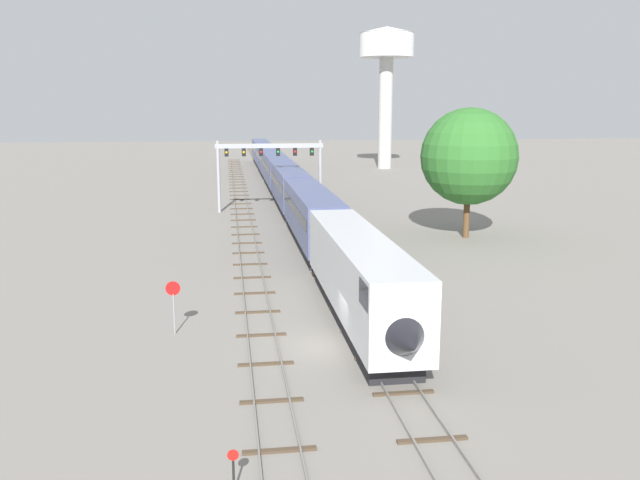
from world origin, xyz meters
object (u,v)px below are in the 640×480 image
(passenger_train, at_px, (282,178))
(switch_stand, at_px, (234,477))
(stop_sign, at_px, (173,300))
(signal_gantry, at_px, (270,159))
(trackside_tree_left, at_px, (469,157))
(water_tower, at_px, (387,56))

(passenger_train, distance_m, switch_stand, 68.15)
(stop_sign, bearing_deg, passenger_train, 79.22)
(passenger_train, bearing_deg, switch_stand, -95.98)
(switch_stand, bearing_deg, passenger_train, 84.02)
(signal_gantry, bearing_deg, passenger_train, 78.90)
(passenger_train, distance_m, signal_gantry, 12.14)
(signal_gantry, xyz_separation_m, switch_stand, (-4.85, -56.28, -5.41))
(signal_gantry, relative_size, switch_stand, 8.29)
(signal_gantry, xyz_separation_m, stop_sign, (-7.75, -41.06, -4.05))
(passenger_train, distance_m, trackside_tree_left, 33.08)
(water_tower, xyz_separation_m, switch_stand, (-30.14, -106.55, -20.39))
(passenger_train, xyz_separation_m, signal_gantry, (-2.25, -11.46, 3.31))
(stop_sign, bearing_deg, signal_gantry, 79.31)
(signal_gantry, relative_size, water_tower, 0.46)
(passenger_train, height_order, switch_stand, passenger_train)
(stop_sign, height_order, trackside_tree_left, trackside_tree_left)
(stop_sign, relative_size, trackside_tree_left, 0.25)
(signal_gantry, bearing_deg, stop_sign, -100.69)
(trackside_tree_left, bearing_deg, water_tower, 82.80)
(water_tower, xyz_separation_m, stop_sign, (-33.04, -91.33, -19.03))
(passenger_train, relative_size, trackside_tree_left, 10.56)
(signal_gantry, xyz_separation_m, trackside_tree_left, (16.68, -17.92, 1.44))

